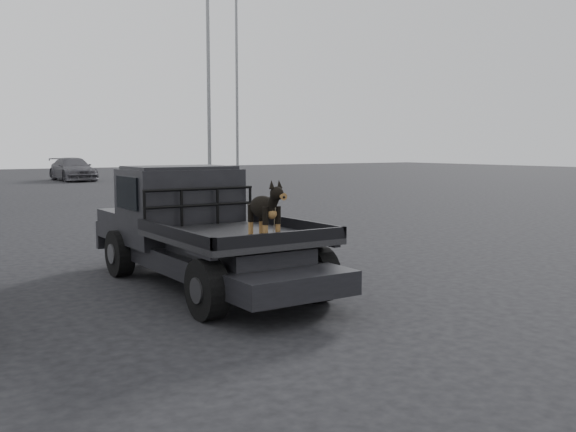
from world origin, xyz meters
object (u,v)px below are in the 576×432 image
distant_car_b (73,169)px  floodlight_mid (208,37)px  dog (264,212)px  floodlight_far (237,67)px  flatbed_ute (206,257)px

distant_car_b → floodlight_mid: bearing=-73.1°
dog → distant_car_b: bearing=78.9°
dog → floodlight_far: (17.09, 31.75, 6.16)m
flatbed_ute → dog: (-0.05, -1.77, 0.83)m
flatbed_ute → floodlight_mid: bearing=63.5°
flatbed_ute → distant_car_b: (6.64, 32.49, 0.26)m
distant_car_b → floodlight_mid: (3.73, -11.71, 6.83)m
flatbed_ute → distant_car_b: size_ratio=1.09×
dog → distant_car_b: (6.70, 34.26, -0.57)m
dog → floodlight_mid: bearing=65.2°
distant_car_b → dog: bearing=-101.8°
distant_car_b → floodlight_far: bearing=-14.4°
floodlight_far → dog: bearing=-118.3°
floodlight_mid → floodlight_far: (6.67, 9.20, -0.10)m
flatbed_ute → dog: bearing=-91.7°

